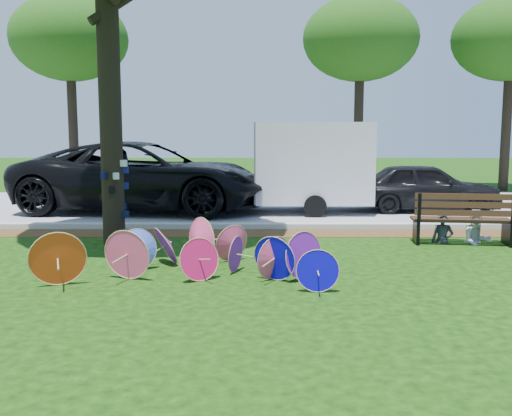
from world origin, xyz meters
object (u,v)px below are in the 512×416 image
at_px(black_van, 144,177).
at_px(park_bench, 461,218).
at_px(parasol_pile, 198,252).
at_px(cargo_trailer, 312,163).
at_px(person_left, 443,214).
at_px(person_right, 478,211).
at_px(dark_pickup, 425,187).

height_order(black_van, park_bench, black_van).
xyz_separation_m(parasol_pile, black_van, (-2.29, 7.44, 0.63)).
bearing_deg(parasol_pile, cargo_trailer, 71.07).
bearing_deg(person_left, person_right, 21.99).
height_order(parasol_pile, person_right, person_right).
height_order(black_van, person_left, black_van).
bearing_deg(person_left, black_van, 167.76).
distance_m(black_van, person_left, 8.48).
relative_size(dark_pickup, park_bench, 2.07).
bearing_deg(black_van, park_bench, -116.04).
bearing_deg(park_bench, black_van, 154.18).
xyz_separation_m(black_van, park_bench, (7.35, -4.81, -0.48)).
xyz_separation_m(parasol_pile, cargo_trailer, (2.48, 7.24, 1.04)).
height_order(black_van, dark_pickup, black_van).
distance_m(black_van, cargo_trailer, 4.79).
relative_size(park_bench, person_left, 1.68).
height_order(dark_pickup, cargo_trailer, cargo_trailer).
relative_size(black_van, park_bench, 3.60).
distance_m(dark_pickup, person_left, 4.84).
bearing_deg(person_right, cargo_trailer, 117.74).
bearing_deg(park_bench, dark_pickup, 89.64).
relative_size(person_left, person_right, 0.89).
xyz_separation_m(parasol_pile, person_left, (4.71, 2.68, 0.22)).
relative_size(cargo_trailer, person_right, 2.39).
relative_size(park_bench, person_right, 1.50).
height_order(parasol_pile, cargo_trailer, cargo_trailer).
distance_m(parasol_pile, dark_pickup, 9.37).
xyz_separation_m(parasol_pile, park_bench, (5.06, 2.63, 0.15)).
xyz_separation_m(dark_pickup, park_bench, (-0.65, -4.79, -0.18)).
bearing_deg(person_right, parasol_pile, -158.64).
bearing_deg(parasol_pile, park_bench, 27.44).
height_order(cargo_trailer, person_left, cargo_trailer).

